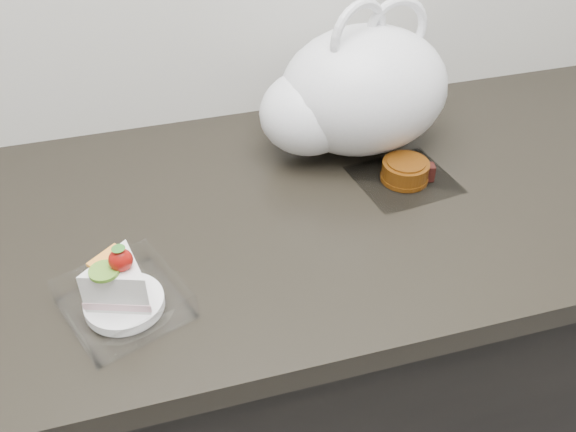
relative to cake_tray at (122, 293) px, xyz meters
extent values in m
cube|color=black|center=(0.21, 0.16, -0.50)|extent=(2.00, 0.60, 0.86)
cube|color=black|center=(0.21, 0.16, -0.05)|extent=(2.04, 0.64, 0.04)
cube|color=white|center=(0.00, 0.00, -0.03)|extent=(0.19, 0.19, 0.00)
cylinder|color=white|center=(0.00, 0.00, -0.02)|extent=(0.11, 0.11, 0.01)
ellipsoid|color=#B0180B|center=(0.01, -0.01, 0.06)|extent=(0.03, 0.03, 0.03)
cone|color=#2D7223|center=(0.01, -0.01, 0.08)|extent=(0.02, 0.02, 0.01)
cylinder|color=#6DA830|center=(-0.01, -0.01, 0.05)|extent=(0.04, 0.04, 0.00)
cube|color=#FE9830|center=(-0.01, 0.02, 0.05)|extent=(0.05, 0.04, 0.00)
cube|color=white|center=(0.48, 0.17, -0.03)|extent=(0.18, 0.17, 0.00)
cylinder|color=#61360B|center=(0.48, 0.17, -0.01)|extent=(0.10, 0.10, 0.03)
cylinder|color=#61360B|center=(0.48, 0.17, -0.03)|extent=(0.10, 0.10, 0.01)
cylinder|color=#61360B|center=(0.48, 0.17, 0.01)|extent=(0.08, 0.08, 0.00)
cube|color=black|center=(0.52, 0.16, -0.01)|extent=(0.03, 0.02, 0.03)
ellipsoid|color=white|center=(0.45, 0.29, 0.08)|extent=(0.35, 0.30, 0.22)
ellipsoid|color=white|center=(0.35, 0.29, 0.06)|extent=(0.21, 0.19, 0.15)
torus|color=white|center=(0.43, 0.29, 0.18)|extent=(0.12, 0.07, 0.12)
torus|color=white|center=(0.50, 0.31, 0.18)|extent=(0.11, 0.02, 0.11)
camera|label=1|loc=(0.05, -0.63, 0.61)|focal=40.00mm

